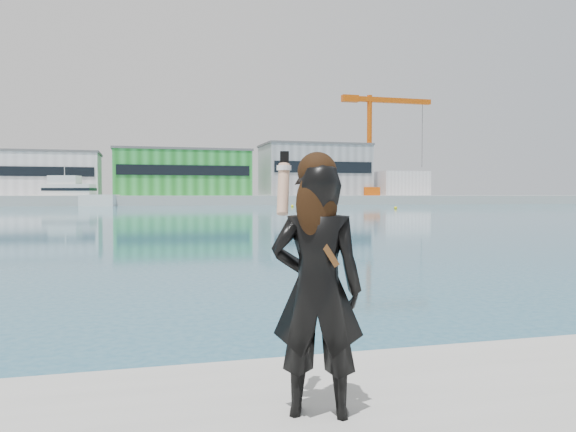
% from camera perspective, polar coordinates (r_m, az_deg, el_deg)
% --- Properties ---
extents(far_quay, '(320.00, 40.00, 2.00)m').
position_cam_1_polar(far_quay, '(133.57, -14.20, 1.60)').
color(far_quay, '#9E9E99').
rests_on(far_quay, ground).
extents(warehouse_white, '(24.48, 15.35, 9.50)m').
position_cam_1_polar(warehouse_white, '(133.18, -23.75, 3.96)').
color(warehouse_white, silver).
rests_on(warehouse_white, far_quay).
extents(warehouse_green, '(30.60, 16.36, 10.50)m').
position_cam_1_polar(warehouse_green, '(131.98, -10.73, 4.34)').
color(warehouse_green, '#208229').
rests_on(warehouse_green, far_quay).
extents(warehouse_grey_right, '(25.50, 15.35, 12.50)m').
position_cam_1_polar(warehouse_grey_right, '(138.10, 2.67, 4.69)').
color(warehouse_grey_right, gray).
rests_on(warehouse_grey_right, far_quay).
extents(ancillary_shed, '(12.00, 10.00, 6.00)m').
position_cam_1_polar(ancillary_shed, '(144.36, 11.28, 3.25)').
color(ancillary_shed, silver).
rests_on(ancillary_shed, far_quay).
extents(dock_crane, '(23.00, 4.00, 24.00)m').
position_cam_1_polar(dock_crane, '(137.61, 8.73, 7.52)').
color(dock_crane, '#E7580D').
rests_on(dock_crane, far_quay).
extents(flagpole_right, '(1.28, 0.16, 8.00)m').
position_cam_1_polar(flagpole_right, '(126.87, -4.12, 4.13)').
color(flagpole_right, silver).
rests_on(flagpole_right, far_quay).
extents(motor_yacht, '(17.22, 9.00, 7.74)m').
position_cam_1_polar(motor_yacht, '(117.04, -21.11, 2.02)').
color(motor_yacht, silver).
rests_on(motor_yacht, ground).
extents(buoy_near, '(0.50, 0.50, 0.50)m').
position_cam_1_polar(buoy_near, '(87.63, 10.88, 0.71)').
color(buoy_near, yellow).
rests_on(buoy_near, ground).
extents(buoy_extra, '(0.50, 0.50, 0.50)m').
position_cam_1_polar(buoy_extra, '(99.41, 0.44, 0.92)').
color(buoy_extra, yellow).
rests_on(buoy_extra, ground).
extents(woman, '(0.67, 0.55, 1.66)m').
position_cam_1_polar(woman, '(3.49, 2.95, -6.68)').
color(woman, black).
rests_on(woman, near_quay).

